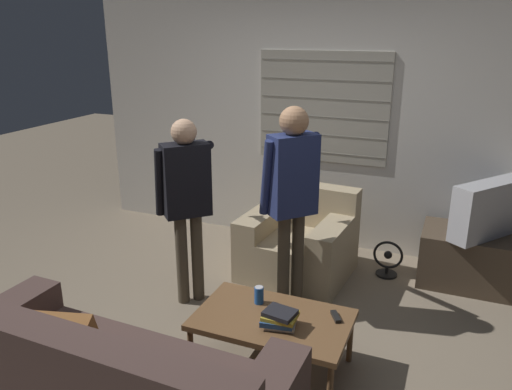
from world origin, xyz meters
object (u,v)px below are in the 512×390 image
object	(u,v)px
tv	(491,209)
person_right_standing	(292,186)
person_left_standing	(186,191)
armchair_beige	(299,242)
spare_remote	(336,317)
book_stack	(279,318)
floor_fan	(388,260)
soda_can	(259,295)
coffee_table	(272,322)

from	to	relation	value
tv	person_right_standing	world-z (taller)	person_right_standing
person_left_standing	armchair_beige	bearing A→B (deg)	5.20
person_left_standing	spare_remote	distance (m)	1.55
armchair_beige	tv	size ratio (longest dim) A/B	1.26
tv	person_right_standing	xyz separation A→B (m)	(-1.49, -1.02, 0.33)
book_stack	floor_fan	world-z (taller)	book_stack
armchair_beige	person_right_standing	size ratio (longest dim) A/B	0.59
soda_can	spare_remote	distance (m)	0.55
armchair_beige	floor_fan	world-z (taller)	armchair_beige
coffee_table	person_left_standing	distance (m)	1.31
armchair_beige	floor_fan	bearing A→B (deg)	-158.05
tv	book_stack	size ratio (longest dim) A/B	3.35
armchair_beige	book_stack	xyz separation A→B (m)	(0.35, -1.53, 0.15)
book_stack	armchair_beige	bearing A→B (deg)	103.01
person_right_standing	armchair_beige	bearing A→B (deg)	52.66
tv	coffee_table	bearing A→B (deg)	0.34
tv	person_right_standing	bearing A→B (deg)	-18.90
soda_can	spare_remote	bearing A→B (deg)	1.72
coffee_table	person_left_standing	bearing A→B (deg)	148.70
coffee_table	person_left_standing	xyz separation A→B (m)	(-0.98, 0.60, 0.63)
tv	person_left_standing	xyz separation A→B (m)	(-2.32, -1.23, 0.24)
spare_remote	armchair_beige	bearing A→B (deg)	87.06
coffee_table	book_stack	size ratio (longest dim) A/B	4.33
tv	soda_can	size ratio (longest dim) A/B	6.34
tv	book_stack	xyz separation A→B (m)	(-1.26, -1.91, -0.28)
soda_can	armchair_beige	bearing A→B (deg)	95.22
person_left_standing	soda_can	size ratio (longest dim) A/B	12.52
person_left_standing	book_stack	distance (m)	1.37
coffee_table	soda_can	world-z (taller)	soda_can
tv	person_right_standing	distance (m)	1.84
person_left_standing	soda_can	world-z (taller)	person_left_standing
person_left_standing	book_stack	world-z (taller)	person_left_standing
armchair_beige	person_right_standing	bearing A→B (deg)	105.01
person_right_standing	soda_can	size ratio (longest dim) A/B	13.46
soda_can	person_left_standing	bearing A→B (deg)	150.86
tv	floor_fan	xyz separation A→B (m)	(-0.82, -0.13, -0.59)
armchair_beige	coffee_table	bearing A→B (deg)	104.97
spare_remote	coffee_table	bearing A→B (deg)	170.70
person_left_standing	person_right_standing	world-z (taller)	person_right_standing
soda_can	floor_fan	size ratio (longest dim) A/B	0.36
coffee_table	tv	distance (m)	2.30
person_right_standing	floor_fan	size ratio (longest dim) A/B	4.85
tv	soda_can	distance (m)	2.27
spare_remote	floor_fan	world-z (taller)	spare_remote
armchair_beige	book_stack	bearing A→B (deg)	107.26
book_stack	soda_can	size ratio (longest dim) A/B	1.90
person_left_standing	soda_can	xyz separation A→B (m)	(0.83, -0.46, -0.53)
floor_fan	person_right_standing	bearing A→B (deg)	-127.06
book_stack	floor_fan	size ratio (longest dim) A/B	0.68
book_stack	spare_remote	distance (m)	0.40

